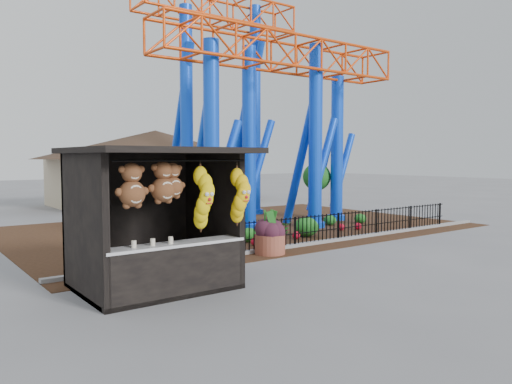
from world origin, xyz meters
TOP-DOWN VIEW (x-y plane):
  - ground at (0.00, 0.00)m, footprint 120.00×120.00m
  - mulch_bed at (4.00, 8.00)m, footprint 18.00×12.00m
  - curb at (4.00, 3.00)m, footprint 18.00×0.18m
  - prize_booth at (-3.01, 0.89)m, footprint 3.50×3.40m
  - picket_fence at (4.90, 3.00)m, footprint 12.20×0.06m
  - roller_coaster at (5.12, 8.23)m, footprint 11.00×6.37m
  - terracotta_planter at (1.46, 2.62)m, footprint 1.08×1.08m
  - planter_foliage at (1.46, 2.62)m, footprint 0.70×0.70m
  - potted_plant at (1.76, 2.70)m, footprint 0.95×0.85m
  - landscaping at (4.49, 5.31)m, footprint 7.44×3.45m
  - pavilion at (6.00, 20.00)m, footprint 15.00×15.00m

SIDE VIEW (x-z plane):
  - ground at x=0.00m, z-range 0.00..0.00m
  - mulch_bed at x=4.00m, z-range 0.00..0.02m
  - curb at x=4.00m, z-range 0.00..0.12m
  - terracotta_planter at x=1.46m, z-range 0.00..0.60m
  - landscaping at x=4.49m, z-range -0.05..0.67m
  - potted_plant at x=1.76m, z-range 0.00..0.95m
  - picket_fence at x=4.90m, z-range 0.00..1.00m
  - planter_foliage at x=1.46m, z-range 0.60..1.24m
  - prize_booth at x=-3.01m, z-range -0.01..3.11m
  - pavilion at x=6.00m, z-range 0.67..5.47m
  - roller_coaster at x=5.12m, z-range 1.03..11.85m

